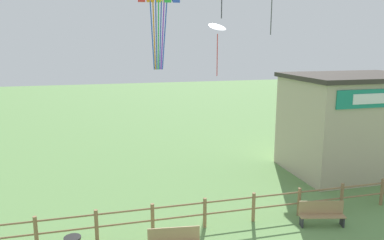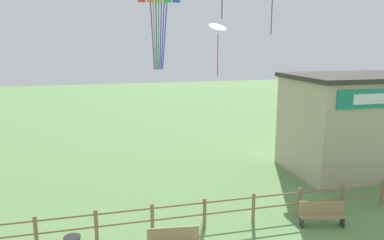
# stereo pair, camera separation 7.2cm
# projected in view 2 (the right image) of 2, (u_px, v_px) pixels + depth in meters

# --- Properties ---
(wooden_fence) EXTENTS (20.79, 0.14, 1.22)m
(wooden_fence) POSITION_uv_depth(u_px,v_px,m) (205.00, 211.00, 14.66)
(wooden_fence) COLOR olive
(wooden_fence) RESTS_ON ground_plane
(seaside_building) EXTENTS (7.12, 5.19, 5.47)m
(seaside_building) POSITION_uv_depth(u_px,v_px,m) (353.00, 123.00, 20.83)
(seaside_building) COLOR #B7A88E
(seaside_building) RESTS_ON ground_plane
(park_bench_by_building) EXTENTS (1.83, 0.82, 0.99)m
(park_bench_by_building) POSITION_uv_depth(u_px,v_px,m) (322.00, 213.00, 14.84)
(park_bench_by_building) COLOR #9E7F56
(park_bench_by_building) RESTS_ON ground_plane
(kite_white_delta) EXTENTS (1.27, 1.23, 3.06)m
(kite_white_delta) POSITION_uv_depth(u_px,v_px,m) (218.00, 28.00, 21.24)
(kite_white_delta) COLOR white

